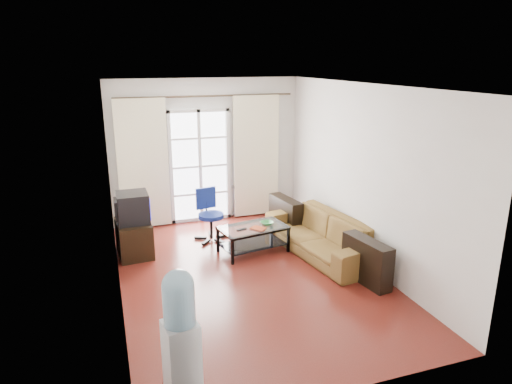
% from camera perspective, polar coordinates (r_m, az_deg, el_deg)
% --- Properties ---
extents(floor, '(5.20, 5.20, 0.00)m').
position_cam_1_polar(floor, '(6.76, -0.86, -10.30)').
color(floor, maroon).
rests_on(floor, ground).
extents(ceiling, '(5.20, 5.20, 0.00)m').
position_cam_1_polar(ceiling, '(6.06, -0.98, 13.19)').
color(ceiling, white).
rests_on(ceiling, wall_back).
extents(wall_back, '(3.60, 0.02, 2.70)m').
position_cam_1_polar(wall_back, '(8.72, -6.18, 5.12)').
color(wall_back, white).
rests_on(wall_back, floor).
extents(wall_front, '(3.60, 0.02, 2.70)m').
position_cam_1_polar(wall_front, '(4.03, 10.63, -8.66)').
color(wall_front, white).
rests_on(wall_front, floor).
extents(wall_left, '(0.02, 5.20, 2.70)m').
position_cam_1_polar(wall_left, '(6.00, -17.51, -0.73)').
color(wall_left, white).
rests_on(wall_left, floor).
extents(wall_right, '(0.02, 5.20, 2.70)m').
position_cam_1_polar(wall_right, '(7.02, 13.22, 2.03)').
color(wall_right, white).
rests_on(wall_right, floor).
extents(french_door, '(1.16, 0.06, 2.15)m').
position_cam_1_polar(french_door, '(8.70, -7.01, 3.21)').
color(french_door, white).
rests_on(french_door, wall_back).
extents(curtain_rod, '(3.30, 0.04, 0.04)m').
position_cam_1_polar(curtain_rod, '(8.49, -6.24, 11.84)').
color(curtain_rod, '#4C3F2D').
rests_on(curtain_rod, wall_back).
extents(curtain_left, '(0.90, 0.07, 2.35)m').
position_cam_1_polar(curtain_left, '(8.46, -13.92, 3.35)').
color(curtain_left, '#FFF8CD').
rests_on(curtain_left, curtain_rod).
extents(curtain_right, '(0.90, 0.07, 2.35)m').
position_cam_1_polar(curtain_right, '(8.89, 0.02, 4.44)').
color(curtain_right, '#FFF8CD').
rests_on(curtain_right, curtain_rod).
extents(radiator, '(0.64, 0.12, 0.64)m').
position_cam_1_polar(radiator, '(9.08, -0.92, -0.97)').
color(radiator, gray).
rests_on(radiator, floor).
extents(sofa, '(2.44, 1.51, 0.64)m').
position_cam_1_polar(sofa, '(7.41, 8.11, -5.31)').
color(sofa, brown).
rests_on(sofa, floor).
extents(coffee_table, '(1.15, 0.78, 0.43)m').
position_cam_1_polar(coffee_table, '(7.41, -0.37, -5.49)').
color(coffee_table, silver).
rests_on(coffee_table, floor).
extents(bowl, '(0.25, 0.25, 0.05)m').
position_cam_1_polar(bowl, '(7.44, 1.35, -3.92)').
color(bowl, '#338D33').
rests_on(bowl, coffee_table).
extents(book, '(0.39, 0.39, 0.02)m').
position_cam_1_polar(book, '(7.19, -0.10, -4.78)').
color(book, '#B11533').
rests_on(book, coffee_table).
extents(remote, '(0.17, 0.09, 0.02)m').
position_cam_1_polar(remote, '(7.22, -1.81, -4.70)').
color(remote, black).
rests_on(remote, coffee_table).
extents(tv_stand, '(0.56, 0.79, 0.55)m').
position_cam_1_polar(tv_stand, '(7.57, -15.00, -5.59)').
color(tv_stand, black).
rests_on(tv_stand, floor).
extents(crt_tv, '(0.53, 0.52, 0.47)m').
position_cam_1_polar(crt_tv, '(7.40, -15.29, -1.90)').
color(crt_tv, black).
rests_on(crt_tv, tv_stand).
extents(task_chair, '(0.72, 0.72, 0.90)m').
position_cam_1_polar(task_chair, '(7.95, -5.70, -4.13)').
color(task_chair, black).
rests_on(task_chair, floor).
extents(water_cooler, '(0.33, 0.32, 1.38)m').
position_cam_1_polar(water_cooler, '(4.15, -9.37, -17.81)').
color(water_cooler, silver).
rests_on(water_cooler, floor).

